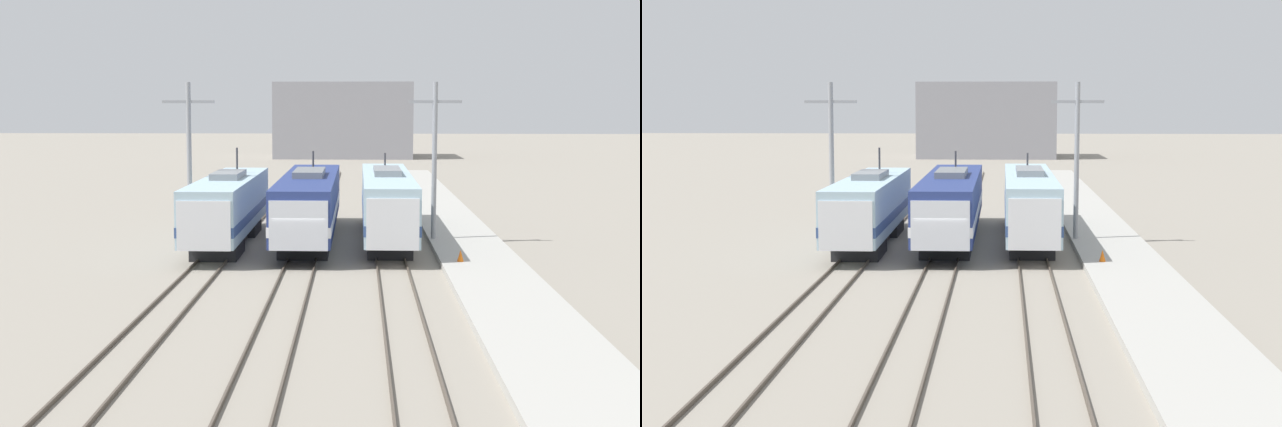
{
  "view_description": "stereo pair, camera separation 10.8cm",
  "coord_description": "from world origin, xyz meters",
  "views": [
    {
      "loc": [
        2.8,
        -42.28,
        7.77
      ],
      "look_at": [
        0.93,
        0.91,
        2.48
      ],
      "focal_mm": 50.0,
      "sensor_mm": 36.0,
      "label": 1
    },
    {
      "loc": [
        2.91,
        -42.27,
        7.77
      ],
      "look_at": [
        0.93,
        0.91,
        2.48
      ],
      "focal_mm": 50.0,
      "sensor_mm": 36.0,
      "label": 2
    }
  ],
  "objects": [
    {
      "name": "ground_plane",
      "position": [
        0.0,
        0.0,
        0.0
      ],
      "size": [
        400.0,
        400.0,
        0.0
      ],
      "primitive_type": "plane",
      "color": "gray"
    },
    {
      "name": "rail_pair_far_left",
      "position": [
        -4.43,
        0.0,
        0.07
      ],
      "size": [
        1.51,
        120.0,
        0.15
      ],
      "color": "#4C4238",
      "rests_on": "ground_plane"
    },
    {
      "name": "rail_pair_center",
      "position": [
        0.0,
        0.0,
        0.07
      ],
      "size": [
        1.51,
        120.0,
        0.15
      ],
      "color": "#4C4238",
      "rests_on": "ground_plane"
    },
    {
      "name": "rail_pair_far_right",
      "position": [
        4.43,
        0.0,
        0.07
      ],
      "size": [
        1.51,
        120.0,
        0.15
      ],
      "color": "#4C4238",
      "rests_on": "ground_plane"
    },
    {
      "name": "locomotive_far_left",
      "position": [
        -4.43,
        6.29,
        2.11
      ],
      "size": [
        2.82,
        16.35,
        5.24
      ],
      "color": "#232326",
      "rests_on": "ground_plane"
    },
    {
      "name": "locomotive_center",
      "position": [
        0.0,
        7.9,
        2.11
      ],
      "size": [
        3.06,
        19.07,
        4.93
      ],
      "color": "black",
      "rests_on": "ground_plane"
    },
    {
      "name": "locomotive_far_right",
      "position": [
        4.43,
        7.89,
        2.16
      ],
      "size": [
        2.75,
        18.34,
        4.84
      ],
      "color": "#232326",
      "rests_on": "ground_plane"
    },
    {
      "name": "catenary_tower_left",
      "position": [
        -6.71,
        7.38,
        4.85
      ],
      "size": [
        2.92,
        0.28,
        9.02
      ],
      "color": "gray",
      "rests_on": "ground_plane"
    },
    {
      "name": "catenary_tower_right",
      "position": [
        7.02,
        7.38,
        4.85
      ],
      "size": [
        2.92,
        0.28,
        9.02
      ],
      "color": "gray",
      "rests_on": "ground_plane"
    },
    {
      "name": "platform",
      "position": [
        8.76,
        0.0,
        0.16
      ],
      "size": [
        4.0,
        120.0,
        0.32
      ],
      "color": "#A8A59E",
      "rests_on": "ground_plane"
    },
    {
      "name": "traffic_cone",
      "position": [
        7.7,
        -0.05,
        0.6
      ],
      "size": [
        0.32,
        0.32,
        0.56
      ],
      "color": "orange",
      "rests_on": "platform"
    },
    {
      "name": "depot_building",
      "position": [
        0.51,
        91.29,
        5.51
      ],
      "size": [
        20.04,
        13.53,
        11.02
      ],
      "color": "gray",
      "rests_on": "ground_plane"
    }
  ]
}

